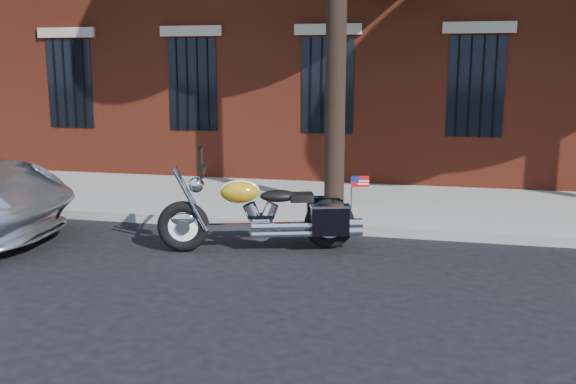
# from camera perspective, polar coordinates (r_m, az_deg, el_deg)

# --- Properties ---
(ground) EXTENTS (120.00, 120.00, 0.00)m
(ground) POSITION_cam_1_polar(r_m,az_deg,el_deg) (9.08, -1.88, -5.58)
(ground) COLOR black
(ground) RESTS_ON ground
(curb) EXTENTS (40.00, 0.16, 0.15)m
(curb) POSITION_cam_1_polar(r_m,az_deg,el_deg) (10.36, 0.06, -3.03)
(curb) COLOR gray
(curb) RESTS_ON ground
(sidewalk) EXTENTS (40.00, 3.60, 0.15)m
(sidewalk) POSITION_cam_1_polar(r_m,az_deg,el_deg) (12.15, 2.02, -0.91)
(sidewalk) COLOR gray
(sidewalk) RESTS_ON ground
(motorcycle) EXTENTS (2.95, 1.38, 1.49)m
(motorcycle) POSITION_cam_1_polar(r_m,az_deg,el_deg) (9.17, -1.84, -2.14)
(motorcycle) COLOR black
(motorcycle) RESTS_ON ground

